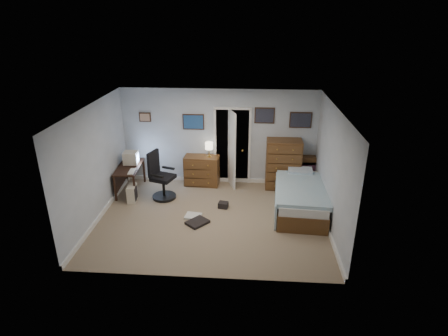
# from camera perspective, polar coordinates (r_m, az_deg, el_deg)

# --- Properties ---
(floor) EXTENTS (5.00, 4.00, 0.02)m
(floor) POSITION_cam_1_polar(r_m,az_deg,el_deg) (8.40, -1.87, -7.75)
(floor) COLOR gray
(floor) RESTS_ON ground
(computer_desk) EXTENTS (0.62, 1.21, 0.68)m
(computer_desk) POSITION_cam_1_polar(r_m,az_deg,el_deg) (9.72, -14.66, -0.59)
(computer_desk) COLOR black
(computer_desk) RESTS_ON floor
(crt_monitor) EXTENTS (0.37, 0.35, 0.33)m
(crt_monitor) POSITION_cam_1_polar(r_m,az_deg,el_deg) (9.70, -13.99, 1.52)
(crt_monitor) COLOR beige
(crt_monitor) RESTS_ON computer_desk
(keyboard) EXTENTS (0.16, 0.37, 0.02)m
(keyboard) POSITION_cam_1_polar(r_m,az_deg,el_deg) (9.27, -13.87, -0.53)
(keyboard) COLOR beige
(keyboard) RESTS_ON computer_desk
(pc_tower) EXTENTS (0.21, 0.39, 0.41)m
(pc_tower) POSITION_cam_1_polar(r_m,az_deg,el_deg) (9.29, -13.83, -3.77)
(pc_tower) COLOR beige
(pc_tower) RESTS_ON floor
(office_chair) EXTENTS (0.73, 0.73, 1.19)m
(office_chair) POSITION_cam_1_polar(r_m,az_deg,el_deg) (9.22, -9.60, -1.88)
(office_chair) COLOR black
(office_chair) RESTS_ON floor
(media_stack) EXTENTS (0.16, 0.16, 0.76)m
(media_stack) POSITION_cam_1_polar(r_m,az_deg,el_deg) (10.69, -13.12, 0.88)
(media_stack) COLOR maroon
(media_stack) RESTS_ON floor
(low_dresser) EXTENTS (0.92, 0.50, 0.79)m
(low_dresser) POSITION_cam_1_polar(r_m,az_deg,el_deg) (9.84, -3.40, -0.37)
(low_dresser) COLOR brown
(low_dresser) RESTS_ON floor
(table_lamp) EXTENTS (0.21, 0.21, 0.38)m
(table_lamp) POSITION_cam_1_polar(r_m,az_deg,el_deg) (9.57, -2.30, 3.33)
(table_lamp) COLOR gold
(table_lamp) RESTS_ON low_dresser
(doorway) EXTENTS (0.96, 1.12, 2.05)m
(doorway) POSITION_cam_1_polar(r_m,az_deg,el_deg) (10.02, 1.35, 3.82)
(doorway) COLOR black
(doorway) RESTS_ON floor
(tall_dresser) EXTENTS (0.88, 0.52, 1.29)m
(tall_dresser) POSITION_cam_1_polar(r_m,az_deg,el_deg) (9.68, 9.01, 0.60)
(tall_dresser) COLOR brown
(tall_dresser) RESTS_ON floor
(headboard_bookcase) EXTENTS (0.92, 0.24, 0.82)m
(headboard_bookcase) POSITION_cam_1_polar(r_m,az_deg,el_deg) (9.93, 12.04, -0.37)
(headboard_bookcase) COLOR brown
(headboard_bookcase) RESTS_ON floor
(bed) EXTENTS (1.26, 2.18, 0.69)m
(bed) POSITION_cam_1_polar(r_m,az_deg,el_deg) (8.76, 11.53, -4.36)
(bed) COLOR brown
(bed) RESTS_ON floor
(wall_posters) EXTENTS (4.38, 0.04, 0.60)m
(wall_posters) POSITION_cam_1_polar(r_m,az_deg,el_deg) (9.51, 2.65, 7.46)
(wall_posters) COLOR #331E11
(wall_posters) RESTS_ON floor
(floor_clutter) EXTENTS (0.96, 1.14, 0.14)m
(floor_clutter) POSITION_cam_1_polar(r_m,az_deg,el_deg) (8.42, -3.11, -7.27)
(floor_clutter) COLOR black
(floor_clutter) RESTS_ON floor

